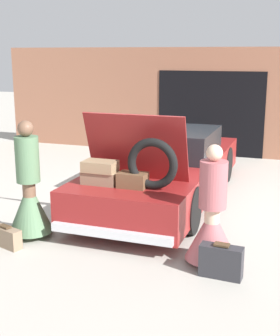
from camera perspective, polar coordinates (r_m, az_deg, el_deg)
ground_plane at (r=8.79m, az=3.09°, el=-3.71°), size 40.00×40.00×0.00m
garage_wall_back at (r=12.49m, az=8.64°, el=7.91°), size 12.00×0.14×2.80m
car at (r=8.64m, az=3.14°, el=-0.05°), size 1.89×5.24×1.79m
person_left at (r=7.01m, az=-13.33°, el=-3.41°), size 0.65×0.65×1.73m
person_right at (r=6.04m, az=8.74°, el=-6.66°), size 0.66×0.66×1.57m
suitcase_beside_left_person at (r=6.90m, az=-16.07°, el=-8.06°), size 0.56×0.31×0.31m
suitcase_beside_right_person at (r=5.84m, az=9.85°, el=-11.16°), size 0.53×0.21×0.43m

